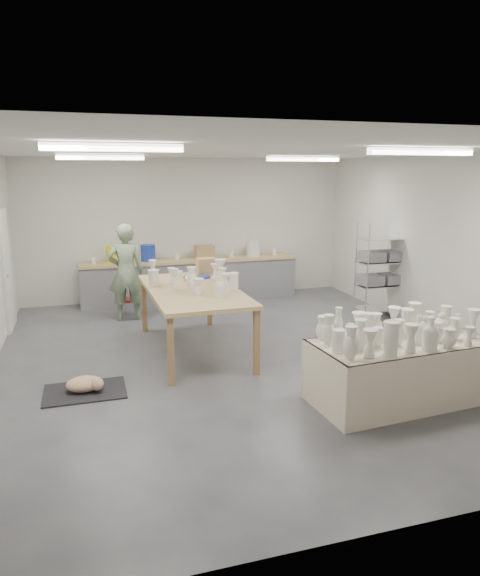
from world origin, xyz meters
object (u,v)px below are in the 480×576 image
object	(u,v)px
potter	(126,272)
red_stool	(126,301)
drying_table	(399,366)
work_table	(195,287)

from	to	relation	value
potter	red_stool	bearing A→B (deg)	-86.16
drying_table	potter	xyz separation A→B (m)	(-2.81, 4.52, 0.46)
drying_table	red_stool	size ratio (longest dim) A/B	4.91
drying_table	potter	world-z (taller)	potter
work_table	red_stool	world-z (taller)	work_table
potter	drying_table	bearing A→B (deg)	125.73
work_table	potter	size ratio (longest dim) A/B	1.46
drying_table	potter	distance (m)	5.35
drying_table	red_stool	xyz separation A→B (m)	(-2.81, 4.79, -0.15)
red_stool	potter	bearing A→B (deg)	-90.00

